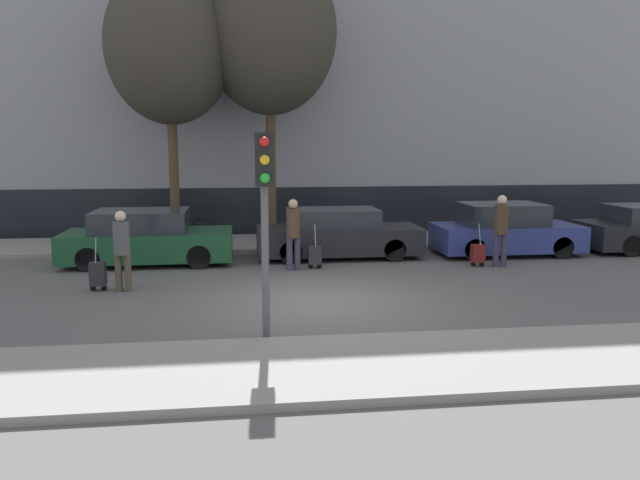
{
  "coord_description": "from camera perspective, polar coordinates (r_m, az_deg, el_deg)",
  "views": [
    {
      "loc": [
        -1.55,
        -11.87,
        3.14
      ],
      "look_at": [
        0.19,
        1.8,
        0.95
      ],
      "focal_mm": 35.0,
      "sensor_mm": 36.0,
      "label": 1
    }
  ],
  "objects": [
    {
      "name": "ground_plane",
      "position": [
        12.37,
        0.17,
        -5.67
      ],
      "size": [
        80.0,
        80.0,
        0.0
      ],
      "primitive_type": "plane",
      "color": "#565451"
    },
    {
      "name": "sidewalk_near",
      "position": [
        8.82,
        3.38,
        -11.42
      ],
      "size": [
        28.0,
        2.5,
        0.12
      ],
      "color": "gray",
      "rests_on": "ground_plane"
    },
    {
      "name": "sidewalk_far",
      "position": [
        19.18,
        -2.53,
        -0.22
      ],
      "size": [
        28.0,
        3.0,
        0.12
      ],
      "color": "gray",
      "rests_on": "ground_plane"
    },
    {
      "name": "building_facade",
      "position": [
        23.06,
        -3.49,
        18.3
      ],
      "size": [
        28.0,
        3.34,
        13.75
      ],
      "color": "gray",
      "rests_on": "ground_plane"
    },
    {
      "name": "parked_car_0",
      "position": [
        16.69,
        -15.56,
        0.12
      ],
      "size": [
        4.27,
        1.92,
        1.39
      ],
      "color": "#194728",
      "rests_on": "ground_plane"
    },
    {
      "name": "parked_car_1",
      "position": [
        16.93,
        1.58,
        0.51
      ],
      "size": [
        4.42,
        1.71,
        1.33
      ],
      "color": "black",
      "rests_on": "ground_plane"
    },
    {
      "name": "parked_car_2",
      "position": [
        18.11,
        16.56,
        0.81
      ],
      "size": [
        3.96,
        1.8,
        1.44
      ],
      "color": "navy",
      "rests_on": "ground_plane"
    },
    {
      "name": "pedestrian_left",
      "position": [
        13.67,
        -17.66,
        -0.52
      ],
      "size": [
        0.35,
        0.34,
        1.71
      ],
      "rotation": [
        0.0,
        0.0,
        -0.18
      ],
      "color": "#4C4233",
      "rests_on": "ground_plane"
    },
    {
      "name": "trolley_left",
      "position": [
        13.99,
        -19.65,
        -2.95
      ],
      "size": [
        0.34,
        0.29,
        1.15
      ],
      "color": "#262628",
      "rests_on": "ground_plane"
    },
    {
      "name": "pedestrian_center",
      "position": [
        15.21,
        -2.46,
        0.93
      ],
      "size": [
        0.35,
        0.34,
        1.75
      ],
      "rotation": [
        0.0,
        0.0,
        3.32
      ],
      "color": "#383347",
      "rests_on": "ground_plane"
    },
    {
      "name": "trolley_center",
      "position": [
        15.47,
        -0.47,
        -1.4
      ],
      "size": [
        0.34,
        0.29,
        1.11
      ],
      "color": "#262628",
      "rests_on": "ground_plane"
    },
    {
      "name": "pedestrian_right",
      "position": [
        16.26,
        16.22,
        1.24
      ],
      "size": [
        0.35,
        0.34,
        1.81
      ],
      "rotation": [
        0.0,
        0.0,
        -0.15
      ],
      "color": "#383347",
      "rests_on": "ground_plane"
    },
    {
      "name": "trolley_right",
      "position": [
        16.24,
        14.23,
        -1.19
      ],
      "size": [
        0.34,
        0.29,
        1.1
      ],
      "color": "maroon",
      "rests_on": "ground_plane"
    },
    {
      "name": "traffic_light",
      "position": [
        9.54,
        -5.09,
        4.21
      ],
      "size": [
        0.28,
        0.47,
        3.27
      ],
      "color": "#515154",
      "rests_on": "ground_plane"
    },
    {
      "name": "parked_bicycle",
      "position": [
        19.24,
        -12.28,
        0.91
      ],
      "size": [
        1.77,
        0.06,
        0.96
      ],
      "color": "black",
      "rests_on": "sidewalk_far"
    },
    {
      "name": "bare_tree_near_crossing",
      "position": [
        19.28,
        -4.63,
        18.42
      ],
      "size": [
        3.95,
        3.95,
        8.61
      ],
      "color": "#4C3826",
      "rests_on": "sidewalk_far"
    },
    {
      "name": "bare_tree_down_street",
      "position": [
        19.08,
        -13.61,
        16.82
      ],
      "size": [
        3.64,
        3.64,
        7.93
      ],
      "color": "#4C3826",
      "rests_on": "sidewalk_far"
    }
  ]
}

